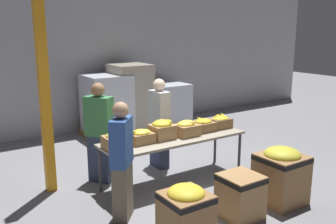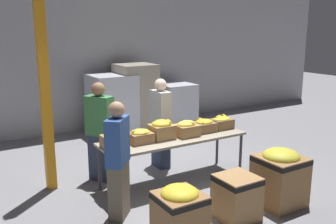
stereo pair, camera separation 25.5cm
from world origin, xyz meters
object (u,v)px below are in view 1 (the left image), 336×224
(pallet_stack_2, at_px, (107,106))
(banana_box_4, at_px, (203,125))
(banana_box_1, at_px, (142,136))
(donation_bin_1, at_px, (240,194))
(banana_box_2, at_px, (162,129))
(support_pillar, at_px, (42,66))
(volunteer_0, at_px, (122,162))
(pallet_stack_0, at_px, (170,105))
(banana_box_3, at_px, (186,128))
(volunteer_2, at_px, (159,124))
(volunteer_1, at_px, (100,133))
(sorting_table, at_px, (174,140))
(donation_bin_0, at_px, (186,210))
(donation_bin_2, at_px, (281,173))
(banana_box_0, at_px, (116,140))
(pallet_stack_1, at_px, (131,99))
(banana_box_5, at_px, (221,122))

(pallet_stack_2, bearing_deg, banana_box_4, -82.58)
(banana_box_1, bearing_deg, donation_bin_1, -66.40)
(banana_box_2, bearing_deg, support_pillar, 154.65)
(banana_box_1, relative_size, pallet_stack_2, 0.25)
(banana_box_2, distance_m, volunteer_0, 1.27)
(pallet_stack_0, xyz_separation_m, pallet_stack_2, (-1.86, -0.07, 0.19))
(banana_box_3, xyz_separation_m, volunteer_2, (-0.06, 0.76, -0.08))
(banana_box_2, height_order, banana_box_3, banana_box_2)
(banana_box_1, bearing_deg, volunteer_0, -136.23)
(volunteer_1, bearing_deg, sorting_table, 20.78)
(donation_bin_0, height_order, support_pillar, support_pillar)
(banana_box_1, relative_size, volunteer_1, 0.22)
(volunteer_1, bearing_deg, pallet_stack_2, 118.84)
(pallet_stack_2, bearing_deg, donation_bin_2, -82.14)
(volunteer_1, bearing_deg, volunteer_2, 56.79)
(banana_box_0, bearing_deg, pallet_stack_1, 58.38)
(donation_bin_1, relative_size, support_pillar, 0.15)
(support_pillar, bearing_deg, pallet_stack_0, 31.56)
(volunteer_2, xyz_separation_m, pallet_stack_2, (0.07, 2.44, -0.10))
(banana_box_3, relative_size, volunteer_1, 0.22)
(volunteer_2, bearing_deg, pallet_stack_0, 143.82)
(donation_bin_2, bearing_deg, banana_box_0, 141.61)
(banana_box_0, relative_size, pallet_stack_1, 0.22)
(sorting_table, bearing_deg, volunteer_0, -153.94)
(volunteer_0, height_order, support_pillar, support_pillar)
(donation_bin_2, distance_m, support_pillar, 3.90)
(donation_bin_0, distance_m, pallet_stack_1, 4.99)
(banana_box_1, xyz_separation_m, support_pillar, (-1.23, 0.80, 1.11))
(sorting_table, xyz_separation_m, banana_box_0, (-1.05, 0.03, 0.18))
(banana_box_1, xyz_separation_m, banana_box_4, (1.25, 0.01, -0.00))
(donation_bin_1, relative_size, pallet_stack_1, 0.36)
(banana_box_0, bearing_deg, banana_box_4, 0.21)
(pallet_stack_0, bearing_deg, pallet_stack_1, -176.01)
(volunteer_2, distance_m, donation_bin_1, 2.29)
(sorting_table, height_order, banana_box_3, banana_box_3)
(banana_box_5, bearing_deg, support_pillar, 164.56)
(volunteer_0, bearing_deg, volunteer_1, 30.43)
(banana_box_0, relative_size, donation_bin_0, 0.53)
(donation_bin_0, bearing_deg, volunteer_1, 93.93)
(pallet_stack_0, relative_size, pallet_stack_2, 0.75)
(banana_box_4, xyz_separation_m, support_pillar, (-2.48, 0.78, 1.11))
(sorting_table, distance_m, volunteer_0, 1.42)
(banana_box_3, relative_size, volunteer_0, 0.23)
(donation_bin_0, xyz_separation_m, donation_bin_2, (1.75, -0.00, 0.09))
(volunteer_2, height_order, donation_bin_0, volunteer_2)
(donation_bin_1, height_order, support_pillar, support_pillar)
(banana_box_0, relative_size, banana_box_2, 1.00)
(donation_bin_2, bearing_deg, sorting_table, 120.49)
(sorting_table, distance_m, banana_box_4, 0.67)
(sorting_table, relative_size, support_pillar, 0.63)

